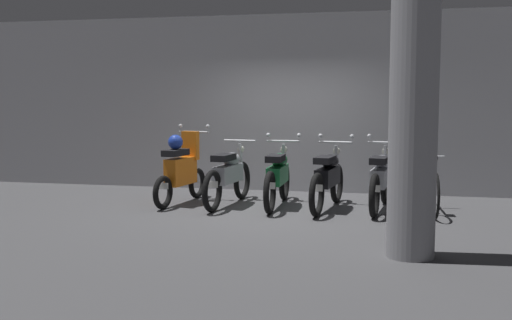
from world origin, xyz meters
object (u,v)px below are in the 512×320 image
support_pillar (414,106)px  motorbike_slot_4 (381,178)px  motorbike_slot_2 (278,176)px  bicycle (431,189)px  motorbike_slot_1 (229,175)px  motorbike_slot_3 (328,178)px  motorbike_slot_0 (181,169)px

support_pillar → motorbike_slot_4: bearing=97.3°
motorbike_slot_2 → bicycle: motorbike_slot_2 is taller
motorbike_slot_1 → motorbike_slot_2: bearing=3.8°
motorbike_slot_1 → motorbike_slot_4: bearing=1.9°
motorbike_slot_3 → bicycle: 1.55m
motorbike_slot_0 → motorbike_slot_4: (3.21, 0.08, -0.08)m
motorbike_slot_0 → bicycle: motorbike_slot_0 is taller
motorbike_slot_0 → motorbike_slot_1: motorbike_slot_0 is taller
motorbike_slot_1 → motorbike_slot_2: 0.80m
motorbike_slot_3 → support_pillar: bearing=-66.7°
motorbike_slot_0 → motorbike_slot_2: bearing=1.8°
motorbike_slot_3 → motorbike_slot_4: same height
motorbike_slot_3 → motorbike_slot_4: size_ratio=1.00×
support_pillar → bicycle: bearing=82.0°
motorbike_slot_0 → bicycle: size_ratio=0.97×
motorbike_slot_2 → support_pillar: support_pillar is taller
motorbike_slot_2 → motorbike_slot_4: 1.61m
motorbike_slot_0 → motorbike_slot_1: size_ratio=0.86×
motorbike_slot_3 → support_pillar: (1.16, -2.69, 1.14)m
motorbike_slot_4 → motorbike_slot_3: bearing=-172.3°
motorbike_slot_3 → bicycle: (1.54, 0.04, -0.13)m
motorbike_slot_3 → motorbike_slot_4: bearing=7.7°
motorbike_slot_2 → bicycle: 2.35m
motorbike_slot_1 → motorbike_slot_4: size_ratio=1.00×
motorbike_slot_3 → support_pillar: size_ratio=0.59×
motorbike_slot_0 → motorbike_slot_4: bearing=1.4°
motorbike_slot_0 → motorbike_slot_2: 1.60m
bicycle → motorbike_slot_1: bearing=-179.8°
motorbike_slot_1 → support_pillar: bearing=-44.5°
motorbike_slot_1 → motorbike_slot_0: bearing=179.9°
motorbike_slot_1 → motorbike_slot_2: (0.80, 0.05, 0.00)m
motorbike_slot_0 → bicycle: (3.95, 0.01, -0.21)m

